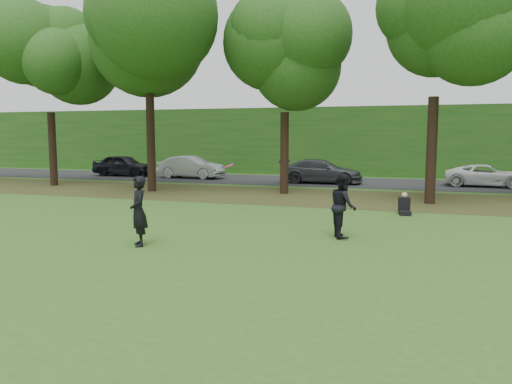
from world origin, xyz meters
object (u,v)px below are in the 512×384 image
player_left (139,211)px  seated_person (404,206)px  player_right (343,206)px  frisbee (229,166)px

player_left → seated_person: player_left is taller
player_left → seated_person: bearing=101.3°
player_right → frisbee: (-3.01, -1.46, 1.19)m
frisbee → seated_person: frisbee is taller
frisbee → seated_person: (4.62, 6.47, -1.83)m
player_left → player_right: bearing=81.0°
player_right → seated_person: player_right is taller
player_left → player_right: 5.84m
frisbee → player_left: bearing=-145.8°
frisbee → seated_person: size_ratio=0.45×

